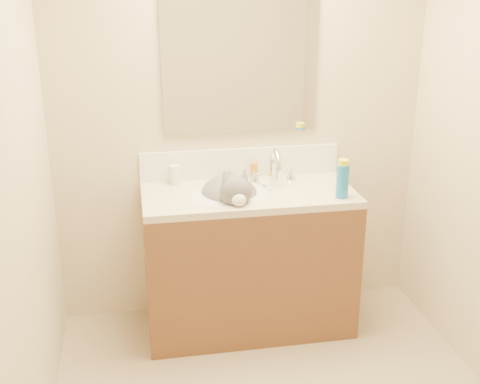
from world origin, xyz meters
name	(u,v)px	position (x,y,z in m)	size (l,w,h in m)	color
room_shell	(299,123)	(0.00, 0.00, 1.49)	(2.24, 2.54, 2.52)	beige
vanity_cabinet	(248,263)	(0.00, 0.97, 0.41)	(1.20, 0.55, 0.82)	brown
counter_slab	(249,195)	(0.00, 0.97, 0.84)	(1.20, 0.55, 0.04)	beige
basin	(229,207)	(-0.12, 0.94, 0.79)	(0.45, 0.36, 0.14)	silver
faucet	(275,168)	(0.18, 1.11, 0.95)	(0.28, 0.20, 0.21)	silver
cat	(231,196)	(-0.11, 0.97, 0.84)	(0.39, 0.47, 0.35)	#555255
backsplash	(241,163)	(0.00, 1.24, 0.95)	(1.20, 0.02, 0.18)	white
mirror	(241,63)	(0.00, 1.24, 1.54)	(0.90, 0.02, 0.80)	white
pill_bottle	(175,175)	(-0.40, 1.18, 0.92)	(0.06, 0.06, 0.12)	silver
pill_label	(175,177)	(-0.40, 1.18, 0.90)	(0.06, 0.06, 0.04)	#CB5C21
silver_jar	(228,176)	(-0.08, 1.19, 0.89)	(0.05, 0.05, 0.05)	#B7B7BC
amber_bottle	(254,171)	(0.07, 1.19, 0.91)	(0.04, 0.04, 0.10)	orange
toothbrush	(265,186)	(0.11, 1.04, 0.86)	(0.01, 0.14, 0.01)	silver
toothbrush_head	(265,186)	(0.11, 1.04, 0.87)	(0.01, 0.03, 0.01)	#6BA1E3
spray_can	(342,181)	(0.48, 0.80, 0.95)	(0.07, 0.07, 0.19)	blue
spray_cap	(344,163)	(0.48, 0.80, 1.06)	(0.06, 0.06, 0.04)	#CFD816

